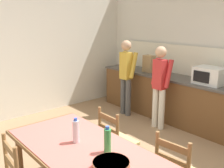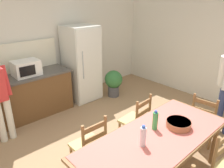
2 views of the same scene
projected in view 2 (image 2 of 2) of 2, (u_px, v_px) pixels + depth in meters
name	position (u px, v px, depth m)	size (l,w,h in m)	color
ground_plane	(112.00, 162.00, 3.34)	(8.32, 8.32, 0.00)	#9E7A56
wall_back	(28.00, 42.00, 4.62)	(6.52, 0.12, 2.90)	silver
wall_right	(221.00, 41.00, 4.82)	(0.12, 5.20, 2.90)	silver
refrigerator	(82.00, 64.00, 5.15)	(0.70, 0.73, 1.76)	silver
microwave	(26.00, 68.00, 4.29)	(0.50, 0.39, 0.30)	white
dining_table	(156.00, 141.00, 2.72)	(2.15, 0.93, 0.76)	brown
bottle_near_centre	(143.00, 136.00, 2.48)	(0.07, 0.07, 0.27)	silver
bottle_off_centre	(155.00, 121.00, 2.79)	(0.07, 0.07, 0.27)	green
serving_bowl	(179.00, 124.00, 2.86)	(0.32, 0.32, 0.09)	#9E6642
chair_side_far_right	(136.00, 121.00, 3.63)	(0.46, 0.44, 0.91)	olive
chair_head_end	(205.00, 119.00, 3.67)	(0.44, 0.46, 0.91)	olive
chair_side_far_left	(90.00, 146.00, 3.02)	(0.43, 0.41, 0.91)	olive
person_at_counter	(0.00, 94.00, 3.57)	(0.39, 0.27, 1.55)	silver
potted_plant	(114.00, 82.00, 5.43)	(0.44, 0.44, 0.67)	#4C4C51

